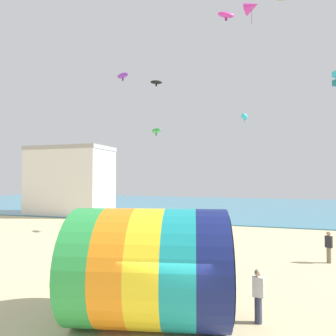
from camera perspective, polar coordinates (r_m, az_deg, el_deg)
The scene contains 12 objects.
sea at distance 50.30m, azimuth 14.19°, elevation -7.12°, with size 120.00×40.00×0.10m, color teal.
giant_inflatable_tube at distance 10.25m, azimuth -3.28°, elevation -18.21°, with size 5.62×4.69×3.75m.
kite_handler at distance 11.07m, azimuth 16.80°, elevation -22.18°, with size 0.38×0.25×1.75m.
kite_magenta_delta at distance 26.61m, azimuth 15.63°, elevation 27.48°, with size 1.31×1.24×1.86m.
kite_magenta_parafoil at distance 28.46m, azimuth 10.99°, elevation 26.72°, with size 1.60×1.34×0.81m.
kite_black_parafoil at distance 26.67m, azimuth -2.25°, elevation 16.01°, with size 1.10×0.81×0.54m.
kite_cyan_box at distance 27.14m, azimuth 29.40°, elevation 14.62°, with size 0.58×0.58×1.19m.
kite_green_parafoil at distance 26.43m, azimuth -2.26°, elevation 7.13°, with size 1.38×1.28×0.72m.
kite_cyan_parafoil at distance 26.53m, azimuth 14.37°, elevation 9.46°, with size 0.66×1.51×0.79m.
kite_purple_parafoil at distance 30.24m, azimuth -8.60°, elevation 17.02°, with size 1.62×1.20×0.83m.
bystander_near_water at distance 19.45m, azimuth 28.30°, elevation -13.07°, with size 0.42×0.36×1.74m.
promenade_building at distance 40.48m, azimuth -18.10°, elevation -2.29°, with size 10.17×5.86×8.69m.
Camera 1 is at (2.43, -8.56, 4.77)m, focal length 32.00 mm.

